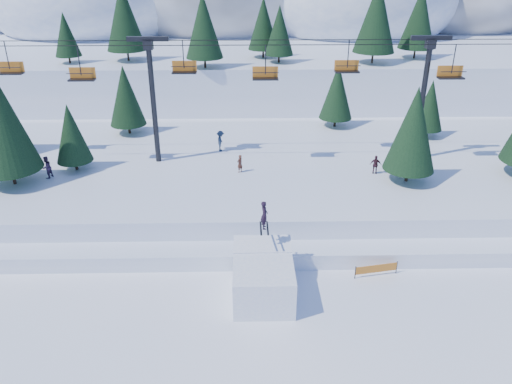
{
  "coord_description": "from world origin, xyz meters",
  "views": [
    {
      "loc": [
        -1.56,
        -21.8,
        18.55
      ],
      "look_at": [
        -0.93,
        6.0,
        5.2
      ],
      "focal_mm": 35.0,
      "sensor_mm": 36.0,
      "label": 1
    }
  ],
  "objects_px": {
    "banner_near": "(376,269)",
    "banner_far": "(446,251)",
    "chairlift": "(271,81)",
    "jump_kicker": "(263,278)"
  },
  "relations": [
    {
      "from": "chairlift",
      "to": "banner_near",
      "type": "distance_m",
      "value": 17.42
    },
    {
      "from": "chairlift",
      "to": "banner_near",
      "type": "height_order",
      "value": "chairlift"
    },
    {
      "from": "banner_near",
      "to": "banner_far",
      "type": "distance_m",
      "value": 5.55
    },
    {
      "from": "jump_kicker",
      "to": "banner_near",
      "type": "xyz_separation_m",
      "value": [
        7.23,
        1.9,
        -0.76
      ]
    },
    {
      "from": "banner_far",
      "to": "jump_kicker",
      "type": "bearing_deg",
      "value": -162.74
    },
    {
      "from": "banner_near",
      "to": "banner_far",
      "type": "bearing_deg",
      "value": 20.65
    },
    {
      "from": "banner_far",
      "to": "chairlift",
      "type": "bearing_deg",
      "value": 133.89
    },
    {
      "from": "banner_near",
      "to": "banner_far",
      "type": "height_order",
      "value": "same"
    },
    {
      "from": "jump_kicker",
      "to": "banner_near",
      "type": "distance_m",
      "value": 7.52
    },
    {
      "from": "chairlift",
      "to": "banner_near",
      "type": "bearing_deg",
      "value": -65.94
    }
  ]
}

